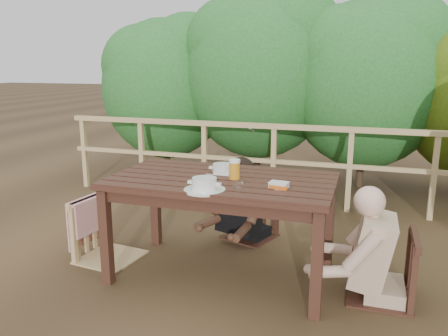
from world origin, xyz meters
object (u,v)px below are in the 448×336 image
(beer_glass, at_px, (234,170))
(soup_near, at_px, (204,185))
(woman, at_px, (251,175))
(soup_far, at_px, (223,169))
(table, at_px, (222,228))
(chair_far, at_px, (250,193))
(chair_right, at_px, (384,236))
(bread_roll, at_px, (205,181))
(chair_left, at_px, (108,204))
(butter_tub, at_px, (279,186))
(diner_right, at_px, (391,209))
(tumbler, at_px, (238,187))

(beer_glass, bearing_deg, soup_near, -109.44)
(woman, relative_size, soup_far, 4.56)
(table, bearing_deg, chair_far, 89.76)
(soup_near, bearing_deg, soup_far, 92.83)
(chair_right, height_order, soup_far, chair_right)
(chair_far, relative_size, chair_right, 0.95)
(woman, relative_size, beer_glass, 7.49)
(chair_right, relative_size, bread_roll, 7.22)
(chair_left, xyz_separation_m, soup_near, (1.04, -0.34, 0.36))
(chair_far, relative_size, soup_far, 3.28)
(chair_left, relative_size, chair_right, 1.05)
(chair_left, xyz_separation_m, butter_tub, (1.54, -0.14, 0.34))
(chair_left, relative_size, soup_near, 3.39)
(table, bearing_deg, diner_right, 0.54)
(diner_right, distance_m, tumbler, 1.11)
(diner_right, relative_size, beer_glass, 8.14)
(chair_left, relative_size, butter_tub, 7.40)
(chair_left, bearing_deg, soup_near, -101.58)
(diner_right, bearing_deg, chair_left, 90.61)
(chair_left, height_order, diner_right, diner_right)
(chair_left, relative_size, woman, 0.79)
(woman, height_order, tumbler, woman)
(woman, bearing_deg, chair_right, 163.39)
(chair_left, height_order, chair_far, chair_left)
(chair_far, bearing_deg, bread_roll, -74.73)
(chair_far, distance_m, tumbler, 1.25)
(soup_far, distance_m, butter_tub, 0.61)
(chair_right, bearing_deg, butter_tub, -77.63)
(chair_right, bearing_deg, soup_near, -73.70)
(butter_tub, bearing_deg, diner_right, 18.65)
(chair_far, height_order, soup_far, chair_far)
(chair_left, bearing_deg, table, -82.46)
(bread_roll, xyz_separation_m, butter_tub, (0.55, 0.07, -0.01))
(diner_right, bearing_deg, beer_glass, 91.19)
(chair_left, relative_size, bread_roll, 7.56)
(chair_far, height_order, bread_roll, chair_far)
(table, distance_m, soup_near, 0.58)
(table, distance_m, bread_roll, 0.50)
(soup_far, xyz_separation_m, beer_glass, (0.15, -0.16, 0.04))
(bread_roll, bearing_deg, soup_far, 87.25)
(chair_far, relative_size, soup_near, 3.08)
(diner_right, bearing_deg, tumbler, 106.23)
(diner_right, relative_size, tumbler, 18.06)
(beer_glass, bearing_deg, table, 172.57)
(woman, xyz_separation_m, beer_glass, (0.10, -0.90, 0.26))
(chair_left, bearing_deg, woman, -42.95)
(woman, xyz_separation_m, butter_tub, (0.49, -1.04, 0.20))
(chair_right, distance_m, woman, 1.53)
(beer_glass, relative_size, tumbler, 2.22)
(diner_right, height_order, soup_far, diner_right)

